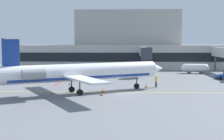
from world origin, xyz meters
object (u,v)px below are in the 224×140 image
(baggage_tug, at_px, (74,74))
(belt_loader, at_px, (20,73))
(fuel_tank, at_px, (195,68))
(marshaller, at_px, (156,81))
(regional_jet, at_px, (80,72))

(baggage_tug, height_order, belt_loader, belt_loader)
(fuel_tank, relative_size, marshaller, 3.46)
(fuel_tank, distance_m, marshaller, 27.21)
(baggage_tug, height_order, marshaller, baggage_tug)
(marshaller, bearing_deg, fuel_tank, 64.08)
(regional_jet, bearing_deg, fuel_tank, 52.83)
(regional_jet, bearing_deg, marshaller, 30.57)
(belt_loader, distance_m, fuel_tank, 41.35)
(belt_loader, distance_m, marshaller, 31.00)
(marshaller, bearing_deg, regional_jet, -149.43)
(belt_loader, relative_size, fuel_tank, 0.62)
(baggage_tug, bearing_deg, regional_jet, -78.51)
(regional_jet, bearing_deg, baggage_tug, 101.49)
(fuel_tank, bearing_deg, regional_jet, -127.17)
(regional_jet, relative_size, fuel_tank, 4.04)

